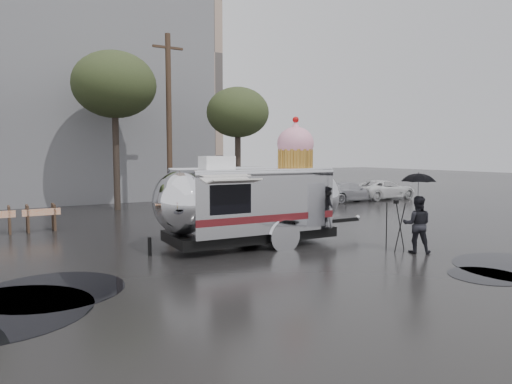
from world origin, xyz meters
TOP-DOWN VIEW (x-y plane):
  - ground at (0.00, 0.00)m, footprint 120.00×120.00m
  - puddles at (-1.42, -0.50)m, footprint 15.81×7.27m
  - grey_building at (-4.00, 24.00)m, footprint 22.00×12.00m
  - utility_pole at (2.50, 14.00)m, footprint 1.60×0.28m
  - tree_mid at (0.00, 15.00)m, footprint 4.20×4.20m
  - tree_right at (6.00, 13.00)m, footprint 3.36×3.36m
  - parked_cars at (11.78, 12.00)m, footprint 13.20×1.90m
  - airstream_trailer at (1.59, 3.71)m, footprint 7.85×3.05m
  - person_right at (5.13, 0.21)m, footprint 0.88×0.89m
  - umbrella_black at (5.13, 0.21)m, footprint 1.23×1.23m
  - tripod at (4.83, 0.76)m, footprint 0.61×0.62m

SIDE VIEW (x-z plane):
  - ground at x=0.00m, z-range 0.00..0.00m
  - puddles at x=-1.42m, z-range 0.00..0.01m
  - parked_cars at x=11.78m, z-range -0.03..1.47m
  - person_right at x=5.13m, z-range 0.00..1.68m
  - tripod at x=4.83m, z-range 0.15..1.68m
  - airstream_trailer at x=1.59m, z-range -0.63..3.59m
  - umbrella_black at x=5.13m, z-range 0.77..3.16m
  - utility_pole at x=2.50m, z-range 0.12..9.12m
  - tree_right at x=6.00m, z-range 1.85..8.27m
  - tree_mid at x=0.00m, z-range 2.33..10.35m
  - grey_building at x=-4.00m, z-range 0.00..13.00m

